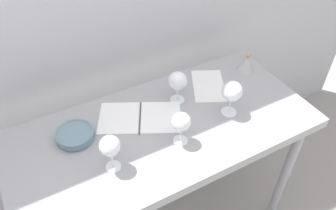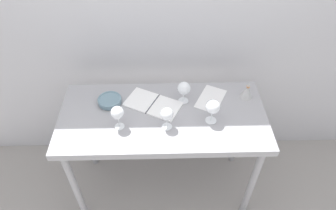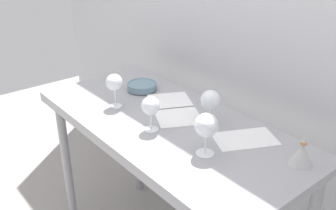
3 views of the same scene
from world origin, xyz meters
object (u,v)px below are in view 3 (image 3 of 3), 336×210
wine_glass_far_right (210,101)px  wine_glass_near_center (151,107)px  tasting_bowl (142,86)px  wine_glass_near_right (206,126)px  open_notebook (174,109)px  tasting_sheet_upper (245,139)px  decanter_funnel (302,154)px  wine_glass_near_left (114,83)px

wine_glass_far_right → wine_glass_near_center: (-0.12, -0.24, -0.00)m
wine_glass_near_center → tasting_bowl: (-0.39, 0.23, -0.09)m
wine_glass_far_right → wine_glass_near_right: size_ratio=0.93×
open_notebook → tasting_sheet_upper: bearing=33.7°
wine_glass_near_center → decanter_funnel: size_ratio=1.23×
wine_glass_near_left → decanter_funnel: size_ratio=1.33×
open_notebook → tasting_sheet_upper: open_notebook is taller
tasting_sheet_upper → decanter_funnel: decanter_funnel is taller
wine_glass_far_right → tasting_sheet_upper: (0.20, 0.02, -0.11)m
wine_glass_near_left → decanter_funnel: wine_glass_near_left is taller
open_notebook → tasting_sheet_upper: (0.41, 0.05, -0.00)m
wine_glass_far_right → open_notebook: wine_glass_far_right is taller
wine_glass_far_right → tasting_sheet_upper: size_ratio=0.63×
wine_glass_near_left → wine_glass_near_center: bearing=-1.7°
open_notebook → tasting_bowl: tasting_bowl is taller
wine_glass_far_right → decanter_funnel: size_ratio=1.27×
wine_glass_far_right → wine_glass_near_right: (0.17, -0.19, 0.01)m
tasting_sheet_upper → open_notebook: bearing=-146.5°
tasting_sheet_upper → tasting_bowl: tasting_bowl is taller
open_notebook → tasting_bowl: 0.30m
wine_glass_near_left → tasting_bowl: bearing=111.1°
wine_glass_near_center → decanter_funnel: 0.64m
wine_glass_near_right → tasting_bowl: wine_glass_near_right is taller
wine_glass_near_right → decanter_funnel: (0.28, 0.23, -0.08)m
wine_glass_near_center → tasting_bowl: bearing=149.4°
tasting_sheet_upper → decanter_funnel: (0.25, 0.02, 0.04)m
open_notebook → decanter_funnel: decanter_funnel is taller
wine_glass_near_center → decanter_funnel: wine_glass_near_center is taller
wine_glass_far_right → wine_glass_near_center: wine_glass_far_right is taller
wine_glass_far_right → wine_glass_near_center: 0.27m
wine_glass_near_right → tasting_sheet_upper: bearing=82.9°
wine_glass_near_left → tasting_sheet_upper: 0.68m
tasting_sheet_upper → tasting_bowl: (-0.71, -0.03, 0.02)m
wine_glass_near_right → decanter_funnel: 0.37m
wine_glass_near_center → decanter_funnel: (0.57, 0.28, -0.07)m
wine_glass_far_right → decanter_funnel: wine_glass_far_right is taller
wine_glass_near_left → wine_glass_far_right: bearing=28.4°
wine_glass_near_right → open_notebook: 0.44m
tasting_sheet_upper → decanter_funnel: 0.26m
wine_glass_near_right → wine_glass_near_center: 0.30m
wine_glass_near_right → tasting_bowl: size_ratio=1.07×
wine_glass_near_left → open_notebook: wine_glass_near_left is taller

